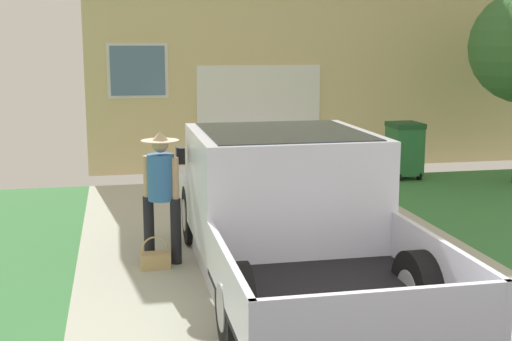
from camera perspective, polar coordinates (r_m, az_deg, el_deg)
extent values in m
cube|color=#B6B9A5|center=(9.40, 1.49, -6.40)|extent=(5.20, 9.00, 0.06)
cube|color=silver|center=(7.75, 3.06, -8.31)|extent=(1.89, 5.41, 0.42)
cube|color=silver|center=(8.03, 2.15, -1.31)|extent=(2.04, 2.11, 1.29)
cube|color=#1E2833|center=(7.96, 2.16, 1.39)|extent=(1.79, 1.94, 0.54)
cube|color=silver|center=(9.64, -0.10, -1.56)|extent=(2.04, 1.11, 0.54)
cube|color=black|center=(6.22, 6.82, -10.88)|extent=(2.04, 2.20, 0.06)
cube|color=silver|center=(5.92, -2.36, -9.47)|extent=(0.07, 2.20, 0.54)
cube|color=silver|center=(6.50, 15.23, -7.97)|extent=(0.07, 2.20, 0.54)
cube|color=silver|center=(5.20, 10.63, -12.55)|extent=(2.03, 0.07, 0.54)
cube|color=black|center=(8.52, -6.33, 1.26)|extent=(0.10, 0.18, 0.20)
cylinder|color=black|center=(9.42, -5.20, -3.69)|extent=(0.26, 0.80, 0.80)
cylinder|color=#9E9EA3|center=(9.42, -5.20, -3.69)|extent=(0.28, 0.44, 0.44)
cylinder|color=black|center=(9.76, 5.21, -3.18)|extent=(0.26, 0.80, 0.80)
cylinder|color=#9E9EA3|center=(9.76, 5.21, -3.18)|extent=(0.28, 0.44, 0.44)
cylinder|color=black|center=(6.24, -1.74, -11.24)|extent=(0.26, 0.80, 0.80)
cylinder|color=#9E9EA3|center=(6.24, -1.74, -11.24)|extent=(0.28, 0.44, 0.44)
cylinder|color=black|center=(6.74, 13.50, -9.84)|extent=(0.26, 0.80, 0.80)
cylinder|color=#9E9EA3|center=(6.74, 13.50, -9.84)|extent=(0.28, 0.44, 0.44)
cylinder|color=black|center=(8.74, -8.91, -4.81)|extent=(0.13, 0.13, 0.83)
cylinder|color=black|center=(8.59, -6.69, -5.04)|extent=(0.13, 0.13, 0.83)
cylinder|color=#3870B2|center=(8.51, -7.92, -0.56)|extent=(0.33, 0.33, 0.58)
cylinder|color=tan|center=(8.60, -9.08, -0.59)|extent=(0.09, 0.09, 0.55)
cylinder|color=tan|center=(8.43, -6.74, -0.75)|extent=(0.09, 0.09, 0.55)
sphere|color=tan|center=(8.44, -8.00, 2.17)|extent=(0.20, 0.20, 0.20)
cylinder|color=#D1B78E|center=(8.43, -8.00, 2.48)|extent=(0.47, 0.47, 0.01)
cone|color=#D1B78E|center=(8.43, -8.01, 2.86)|extent=(0.21, 0.21, 0.11)
cube|color=tan|center=(8.54, -8.39, -7.42)|extent=(0.36, 0.21, 0.18)
torus|color=tan|center=(8.50, -8.41, -6.51)|extent=(0.33, 0.02, 0.33)
cube|color=#D0BC82|center=(17.73, 3.25, 8.15)|extent=(10.26, 5.68, 3.92)
cube|color=white|center=(14.65, 0.27, 4.37)|extent=(2.66, 0.06, 2.25)
cube|color=slate|center=(14.27, -9.83, 8.20)|extent=(1.10, 0.05, 1.00)
cube|color=silver|center=(14.29, -9.83, 8.20)|extent=(1.23, 0.02, 1.12)
cube|color=#286B38|center=(14.18, 12.26, 1.63)|extent=(0.58, 0.68, 0.95)
cube|color=#1C4A27|center=(14.11, 12.34, 3.73)|extent=(0.60, 0.71, 0.10)
cylinder|color=black|center=(13.92, 11.80, -0.50)|extent=(0.05, 0.18, 0.18)
cylinder|color=black|center=(14.10, 13.44, -0.42)|extent=(0.05, 0.18, 0.18)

